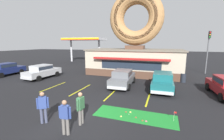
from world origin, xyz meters
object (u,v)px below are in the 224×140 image
(car_navy, at_px, (6,69))
(car_silver, at_px, (42,71))
(car_teal, at_px, (162,80))
(pedestrian_blue_sweater_man, at_px, (65,116))
(car_grey, at_px, (123,77))
(trash_bin, at_px, (183,78))
(pedestrian_hooded_kid, at_px, (43,106))
(pedestrian_leather_jacket_man, at_px, (81,107))
(traffic_light_pole, at_px, (208,47))
(putting_flag_pin, at_px, (175,114))
(golf_ball, at_px, (129,114))

(car_navy, bearing_deg, car_silver, 3.35)
(car_teal, xyz_separation_m, pedestrian_blue_sweater_man, (-4.00, -8.55, 0.05))
(car_grey, relative_size, trash_bin, 4.73)
(pedestrian_hooded_kid, height_order, pedestrian_leather_jacket_man, pedestrian_leather_jacket_man)
(pedestrian_leather_jacket_man, xyz_separation_m, traffic_light_pole, (9.28, 17.18, 2.75))
(car_teal, bearing_deg, pedestrian_leather_jacket_man, -116.84)
(car_silver, relative_size, pedestrian_leather_jacket_man, 2.72)
(car_navy, relative_size, pedestrian_blue_sweater_man, 2.75)
(car_navy, xyz_separation_m, traffic_light_pole, (24.84, 9.93, 2.84))
(car_grey, distance_m, car_teal, 3.69)
(car_teal, relative_size, pedestrian_hooded_kid, 2.70)
(putting_flag_pin, relative_size, pedestrian_blue_sweater_man, 0.33)
(car_silver, height_order, pedestrian_leather_jacket_man, pedestrian_leather_jacket_man)
(car_grey, distance_m, pedestrian_leather_jacket_man, 7.53)
(car_teal, bearing_deg, car_grey, 179.97)
(putting_flag_pin, relative_size, car_navy, 0.12)
(pedestrian_hooded_kid, bearing_deg, traffic_light_pole, 57.79)
(car_teal, distance_m, pedestrian_leather_jacket_man, 8.44)
(car_navy, distance_m, car_teal, 19.37)
(putting_flag_pin, distance_m, car_silver, 15.55)
(golf_ball, bearing_deg, car_navy, 162.84)
(car_silver, relative_size, traffic_light_pole, 0.81)
(car_silver, distance_m, pedestrian_hooded_kid, 11.40)
(car_teal, bearing_deg, car_navy, -179.18)
(traffic_light_pole, bearing_deg, car_navy, -158.21)
(car_navy, relative_size, car_teal, 0.99)
(car_silver, xyz_separation_m, trash_bin, (15.76, 3.54, -0.37))
(car_grey, bearing_deg, traffic_light_pole, 46.51)
(pedestrian_hooded_kid, bearing_deg, car_navy, 150.24)
(golf_ball, relative_size, car_navy, 0.01)
(putting_flag_pin, xyz_separation_m, pedestrian_leather_jacket_man, (-4.58, -1.88, 0.52))
(car_navy, distance_m, traffic_light_pole, 26.90)
(car_navy, xyz_separation_m, trash_bin, (21.44, 3.87, -0.37))
(golf_ball, distance_m, pedestrian_hooded_kid, 4.74)
(golf_ball, xyz_separation_m, car_silver, (-11.99, 5.79, 0.82))
(car_silver, xyz_separation_m, car_navy, (-5.68, -0.33, 0.00))
(pedestrian_hooded_kid, distance_m, pedestrian_leather_jacket_man, 1.98)
(pedestrian_hooded_kid, relative_size, traffic_light_pole, 0.29)
(car_teal, height_order, pedestrian_leather_jacket_man, pedestrian_leather_jacket_man)
(trash_bin, distance_m, traffic_light_pole, 7.65)
(car_grey, height_order, car_navy, same)
(putting_flag_pin, bearing_deg, golf_ball, -178.02)
(golf_ball, relative_size, car_grey, 0.01)
(pedestrian_leather_jacket_man, bearing_deg, car_silver, 142.49)
(car_grey, distance_m, traffic_light_pole, 13.60)
(car_silver, relative_size, car_teal, 1.02)
(putting_flag_pin, relative_size, car_grey, 0.12)
(putting_flag_pin, distance_m, car_grey, 7.21)
(golf_ball, height_order, car_grey, car_grey)
(pedestrian_leather_jacket_man, height_order, trash_bin, pedestrian_leather_jacket_man)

